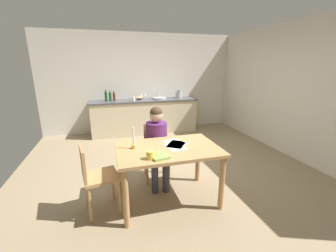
# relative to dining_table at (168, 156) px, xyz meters

# --- Properties ---
(ground_plane) EXTENTS (5.20, 5.20, 0.04)m
(ground_plane) POSITION_rel_dining_table_xyz_m (0.25, 0.91, -0.68)
(ground_plane) COLOR #937F60
(wall_back) EXTENTS (5.20, 0.12, 2.60)m
(wall_back) POSITION_rel_dining_table_xyz_m (0.25, 3.51, 0.64)
(wall_back) COLOR silver
(wall_back) RESTS_ON ground
(wall_right) EXTENTS (0.12, 5.20, 2.60)m
(wall_right) POSITION_rel_dining_table_xyz_m (2.85, 0.91, 0.64)
(wall_right) COLOR silver
(wall_right) RESTS_ON ground
(kitchen_counter) EXTENTS (2.79, 0.64, 0.90)m
(kitchen_counter) POSITION_rel_dining_table_xyz_m (0.25, 3.15, -0.20)
(kitchen_counter) COLOR beige
(kitchen_counter) RESTS_ON ground
(dining_table) EXTENTS (1.31, 0.86, 0.77)m
(dining_table) POSITION_rel_dining_table_xyz_m (0.00, 0.00, 0.00)
(dining_table) COLOR tan
(dining_table) RESTS_ON ground
(chair_at_table) EXTENTS (0.44, 0.44, 0.88)m
(chair_at_table) POSITION_rel_dining_table_xyz_m (-0.01, 0.67, -0.16)
(chair_at_table) COLOR tan
(chair_at_table) RESTS_ON ground
(person_seated) EXTENTS (0.36, 0.61, 1.19)m
(person_seated) POSITION_rel_dining_table_xyz_m (-0.02, 0.53, 0.02)
(person_seated) COLOR #592666
(person_seated) RESTS_ON ground
(chair_side_empty) EXTENTS (0.46, 0.46, 0.89)m
(chair_side_empty) POSITION_rel_dining_table_xyz_m (-0.91, 0.00, -0.15)
(chair_side_empty) COLOR tan
(chair_side_empty) RESTS_ON ground
(coffee_mug) EXTENTS (0.13, 0.09, 0.10)m
(coffee_mug) POSITION_rel_dining_table_xyz_m (-0.29, -0.28, 0.16)
(coffee_mug) COLOR #F2CC4C
(coffee_mug) RESTS_ON dining_table
(candlestick) EXTENTS (0.06, 0.06, 0.28)m
(candlestick) POSITION_rel_dining_table_xyz_m (-0.43, 0.10, 0.19)
(candlestick) COLOR gold
(candlestick) RESTS_ON dining_table
(book_magazine) EXTENTS (0.23, 0.26, 0.03)m
(book_magazine) POSITION_rel_dining_table_xyz_m (-0.18, -0.25, 0.13)
(book_magazine) COLOR #88B852
(book_magazine) RESTS_ON dining_table
(paper_letter) EXTENTS (0.32, 0.36, 0.00)m
(paper_letter) POSITION_rel_dining_table_xyz_m (0.15, 0.15, 0.11)
(paper_letter) COLOR white
(paper_letter) RESTS_ON dining_table
(paper_bill) EXTENTS (0.34, 0.36, 0.00)m
(paper_bill) POSITION_rel_dining_table_xyz_m (0.14, 0.08, 0.11)
(paper_bill) COLOR white
(paper_bill) RESTS_ON dining_table
(paper_envelope) EXTENTS (0.27, 0.33, 0.00)m
(paper_envelope) POSITION_rel_dining_table_xyz_m (0.10, 0.00, 0.11)
(paper_envelope) COLOR white
(paper_envelope) RESTS_ON dining_table
(sink_unit) EXTENTS (0.36, 0.36, 0.24)m
(sink_unit) POSITION_rel_dining_table_xyz_m (0.66, 3.15, 0.27)
(sink_unit) COLOR #B2B7BC
(sink_unit) RESTS_ON kitchen_counter
(bottle_oil) EXTENTS (0.07, 0.07, 0.29)m
(bottle_oil) POSITION_rel_dining_table_xyz_m (-0.72, 3.15, 0.37)
(bottle_oil) COLOR #194C23
(bottle_oil) RESTS_ON kitchen_counter
(bottle_vinegar) EXTENTS (0.06, 0.06, 0.25)m
(bottle_vinegar) POSITION_rel_dining_table_xyz_m (-0.61, 3.19, 0.35)
(bottle_vinegar) COLOR #194C23
(bottle_vinegar) RESTS_ON kitchen_counter
(bottle_wine_red) EXTENTS (0.07, 0.07, 0.24)m
(bottle_wine_red) POSITION_rel_dining_table_xyz_m (-0.52, 3.19, 0.35)
(bottle_wine_red) COLOR #593319
(bottle_wine_red) RESTS_ON kitchen_counter
(mixing_bowl) EXTENTS (0.21, 0.21, 0.10)m
(mixing_bowl) POSITION_rel_dining_table_xyz_m (0.11, 3.22, 0.29)
(mixing_bowl) COLOR tan
(mixing_bowl) RESTS_ON kitchen_counter
(stovetop_kettle) EXTENTS (0.18, 0.18, 0.22)m
(stovetop_kettle) POSITION_rel_dining_table_xyz_m (1.21, 3.15, 0.34)
(stovetop_kettle) COLOR #B7BABF
(stovetop_kettle) RESTS_ON kitchen_counter
(wine_glass_near_sink) EXTENTS (0.07, 0.07, 0.15)m
(wine_glass_near_sink) POSITION_rel_dining_table_xyz_m (0.30, 3.30, 0.35)
(wine_glass_near_sink) COLOR silver
(wine_glass_near_sink) RESTS_ON kitchen_counter
(wine_glass_by_kettle) EXTENTS (0.07, 0.07, 0.15)m
(wine_glass_by_kettle) POSITION_rel_dining_table_xyz_m (0.19, 3.30, 0.35)
(wine_glass_by_kettle) COLOR silver
(wine_glass_by_kettle) RESTS_ON kitchen_counter
(teacup_on_counter) EXTENTS (0.13, 0.09, 0.11)m
(teacup_on_counter) POSITION_rel_dining_table_xyz_m (-0.05, 3.00, 0.30)
(teacup_on_counter) COLOR white
(teacup_on_counter) RESTS_ON kitchen_counter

